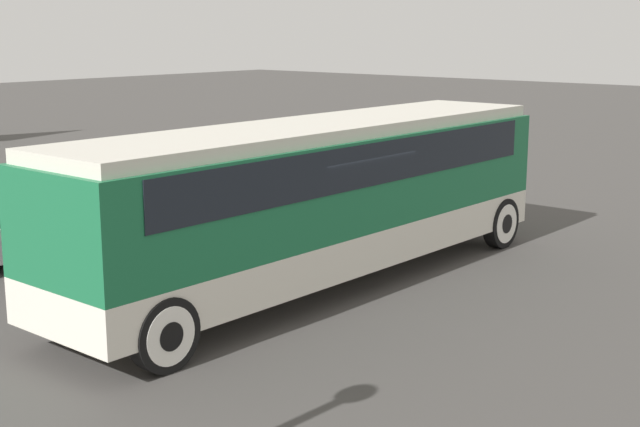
{
  "coord_description": "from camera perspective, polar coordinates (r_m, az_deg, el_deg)",
  "views": [
    {
      "loc": [
        -12.09,
        -10.31,
        4.71
      ],
      "look_at": [
        0.0,
        0.0,
        1.36
      ],
      "focal_mm": 50.0,
      "sensor_mm": 36.0,
      "label": 1
    }
  ],
  "objects": [
    {
      "name": "tour_bus",
      "position": [
        16.22,
        0.22,
        1.68
      ],
      "size": [
        11.29,
        2.5,
        3.03
      ],
      "color": "silver",
      "rests_on": "ground_plane"
    },
    {
      "name": "parked_car_near",
      "position": [
        24.15,
        -9.78,
        2.16
      ],
      "size": [
        4.32,
        1.9,
        1.39
      ],
      "color": "#2D5638",
      "rests_on": "ground_plane"
    },
    {
      "name": "ground_plane",
      "position": [
        16.57,
        -0.0,
        -4.62
      ],
      "size": [
        120.0,
        120.0,
        0.0
      ],
      "primitive_type": "plane",
      "color": "#423F3D"
    }
  ]
}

